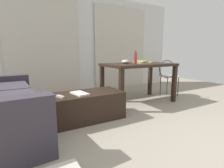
# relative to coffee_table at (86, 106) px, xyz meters

# --- Properties ---
(ground_plane) EXTENTS (8.18, 8.18, 0.00)m
(ground_plane) POSITION_rel_coffee_table_xyz_m (0.76, -0.20, -0.20)
(ground_plane) COLOR gray
(wall_back) EXTENTS (5.33, 0.10, 2.40)m
(wall_back) POSITION_rel_coffee_table_xyz_m (0.76, 1.90, 1.00)
(wall_back) COLOR silver
(wall_back) RESTS_ON ground
(curtains) EXTENTS (3.64, 0.03, 2.20)m
(curtains) POSITION_rel_coffee_table_xyz_m (0.76, 1.82, 0.90)
(curtains) COLOR beige
(curtains) RESTS_ON ground
(coffee_table) EXTENTS (1.06, 0.54, 0.41)m
(coffee_table) POSITION_rel_coffee_table_xyz_m (0.00, 0.00, 0.00)
(coffee_table) COLOR black
(coffee_table) RESTS_ON ground
(craft_table) EXTENTS (1.37, 0.81, 0.78)m
(craft_table) POSITION_rel_coffee_table_xyz_m (1.25, 0.36, 0.47)
(craft_table) COLOR black
(craft_table) RESTS_ON ground
(wire_chair) EXTENTS (0.40, 0.42, 0.83)m
(wire_chair) POSITION_rel_coffee_table_xyz_m (2.12, 0.37, 0.31)
(wire_chair) COLOR silver
(wire_chair) RESTS_ON ground
(bottle_near) EXTENTS (0.06, 0.06, 0.25)m
(bottle_near) POSITION_rel_coffee_table_xyz_m (1.15, 0.34, 0.69)
(bottle_near) COLOR #99332D
(bottle_near) RESTS_ON craft_table
(bowl) EXTENTS (0.15, 0.15, 0.08)m
(bowl) POSITION_rel_coffee_table_xyz_m (0.98, 0.42, 0.61)
(bowl) COLOR beige
(bowl) RESTS_ON craft_table
(book_stack) EXTENTS (0.24, 0.30, 0.05)m
(book_stack) POSITION_rel_coffee_table_xyz_m (1.37, 0.42, 0.60)
(book_stack) COLOR silver
(book_stack) RESTS_ON craft_table
(tv_remote_on_table) EXTENTS (0.11, 0.18, 0.02)m
(tv_remote_on_table) POSITION_rel_coffee_table_xyz_m (1.70, 0.52, 0.59)
(tv_remote_on_table) COLOR #B7B7B2
(tv_remote_on_table) RESTS_ON craft_table
(scissors) EXTENTS (0.10, 0.06, 0.00)m
(scissors) POSITION_rel_coffee_table_xyz_m (1.75, 0.16, 0.58)
(scissors) COLOR #9EA0A5
(scissors) RESTS_ON craft_table
(tv_remote_primary) EXTENTS (0.09, 0.15, 0.03)m
(tv_remote_primary) POSITION_rel_coffee_table_xyz_m (-0.40, -0.09, 0.22)
(tv_remote_primary) COLOR #B7B7B2
(tv_remote_primary) RESTS_ON coffee_table
(magazine) EXTENTS (0.21, 0.32, 0.02)m
(magazine) POSITION_rel_coffee_table_xyz_m (-0.11, -0.04, 0.21)
(magazine) COLOR silver
(magazine) RESTS_ON coffee_table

